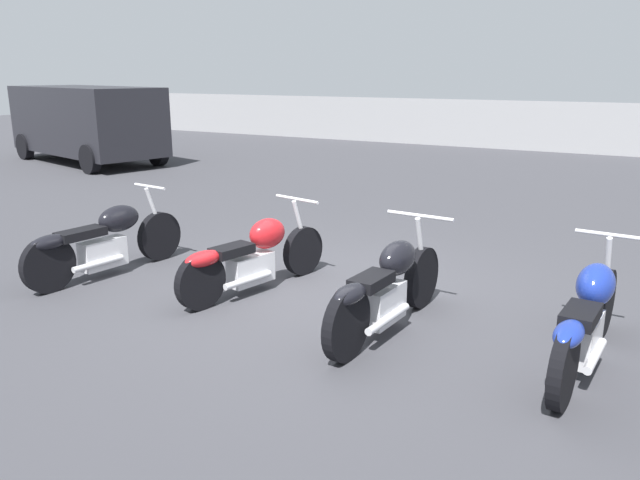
# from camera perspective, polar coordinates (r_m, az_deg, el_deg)

# --- Properties ---
(ground_plane) EXTENTS (60.00, 60.00, 0.00)m
(ground_plane) POSITION_cam_1_polar(r_m,az_deg,el_deg) (6.87, 0.78, -4.88)
(ground_plane) COLOR #38383D
(fence_back) EXTENTS (40.00, 0.04, 1.50)m
(fence_back) POSITION_cam_1_polar(r_m,az_deg,el_deg) (20.29, 20.92, 9.62)
(fence_back) COLOR gray
(fence_back) RESTS_ON ground_plane
(motorcycle_slot_0) EXTENTS (0.57, 2.15, 0.99)m
(motorcycle_slot_0) POSITION_cam_1_polar(r_m,az_deg,el_deg) (7.76, -19.10, -0.08)
(motorcycle_slot_0) COLOR black
(motorcycle_slot_0) RESTS_ON ground_plane
(motorcycle_slot_1) EXTENTS (0.76, 2.08, 0.95)m
(motorcycle_slot_1) POSITION_cam_1_polar(r_m,az_deg,el_deg) (6.85, -6.13, -1.46)
(motorcycle_slot_1) COLOR black
(motorcycle_slot_1) RESTS_ON ground_plane
(motorcycle_slot_2) EXTENTS (0.70, 2.12, 1.00)m
(motorcycle_slot_2) POSITION_cam_1_polar(r_m,az_deg,el_deg) (5.77, 6.12, -4.38)
(motorcycle_slot_2) COLOR black
(motorcycle_slot_2) RESTS_ON ground_plane
(motorcycle_slot_3) EXTENTS (0.59, 2.21, 0.99)m
(motorcycle_slot_3) POSITION_cam_1_polar(r_m,az_deg,el_deg) (5.50, 23.25, -6.62)
(motorcycle_slot_3) COLOR black
(motorcycle_slot_3) RESTS_ON ground_plane
(parked_van) EXTENTS (5.27, 3.09, 1.98)m
(parked_van) POSITION_cam_1_polar(r_m,az_deg,el_deg) (17.89, -20.59, 10.20)
(parked_van) COLOR black
(parked_van) RESTS_ON ground_plane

